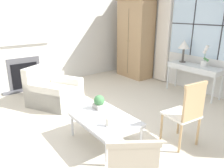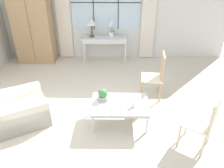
{
  "view_description": "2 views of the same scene",
  "coord_description": "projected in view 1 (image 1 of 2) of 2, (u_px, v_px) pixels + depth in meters",
  "views": [
    {
      "loc": [
        2.8,
        -1.88,
        1.94
      ],
      "look_at": [
        -0.13,
        0.34,
        0.71
      ],
      "focal_mm": 35.0,
      "sensor_mm": 36.0,
      "label": 1
    },
    {
      "loc": [
        0.28,
        -3.46,
        2.72
      ],
      "look_at": [
        0.22,
        -0.03,
        0.74
      ],
      "focal_mm": 35.0,
      "sensor_mm": 36.0,
      "label": 2
    }
  ],
  "objects": [
    {
      "name": "console_table",
      "position": [
        194.0,
        69.0,
        5.19
      ],
      "size": [
        1.31,
        0.42,
        0.72
      ],
      "color": "silver",
      "rests_on": "ground_plane"
    },
    {
      "name": "fireplace",
      "position": [
        22.0,
        62.0,
        5.54
      ],
      "size": [
        0.34,
        1.42,
        2.17
      ],
      "color": "#515156",
      "rests_on": "ground_plane"
    },
    {
      "name": "potted_orchid",
      "position": [
        205.0,
        59.0,
        4.99
      ],
      "size": [
        0.18,
        0.14,
        0.5
      ],
      "color": "white",
      "rests_on": "console_table"
    },
    {
      "name": "ground_plane",
      "position": [
        101.0,
        128.0,
        3.81
      ],
      "size": [
        14.0,
        14.0,
        0.0
      ],
      "primitive_type": "plane",
      "color": "beige"
    },
    {
      "name": "coffee_table",
      "position": [
        105.0,
        120.0,
        3.3
      ],
      "size": [
        1.05,
        0.72,
        0.42
      ],
      "color": "silver",
      "rests_on": "ground_plane"
    },
    {
      "name": "armchair_upholstered",
      "position": [
        54.0,
        92.0,
        4.76
      ],
      "size": [
        1.24,
        1.22,
        0.83
      ],
      "color": "silver",
      "rests_on": "ground_plane"
    },
    {
      "name": "potted_plant_small",
      "position": [
        99.0,
        102.0,
        3.56
      ],
      "size": [
        0.18,
        0.18,
        0.23
      ],
      "color": "#BCB7AD",
      "rests_on": "coffee_table"
    },
    {
      "name": "table_lamp",
      "position": [
        184.0,
        46.0,
        5.34
      ],
      "size": [
        0.28,
        0.28,
        0.55
      ],
      "color": "#4C4742",
      "rests_on": "console_table"
    },
    {
      "name": "side_chair_wooden",
      "position": [
        187.0,
        111.0,
        3.14
      ],
      "size": [
        0.49,
        0.49,
        1.03
      ],
      "color": "white",
      "rests_on": "ground_plane"
    },
    {
      "name": "wall_back_windowed",
      "position": [
        207.0,
        36.0,
        5.1
      ],
      "size": [
        7.2,
        0.14,
        2.8
      ],
      "color": "silver",
      "rests_on": "ground_plane"
    },
    {
      "name": "armoire",
      "position": [
        135.0,
        39.0,
        6.52
      ],
      "size": [
        1.13,
        0.61,
        2.29
      ],
      "color": "tan",
      "rests_on": "ground_plane"
    },
    {
      "name": "pillar_candle",
      "position": [
        108.0,
        122.0,
        3.03
      ],
      "size": [
        0.1,
        0.1,
        0.13
      ],
      "color": "silver",
      "rests_on": "coffee_table"
    },
    {
      "name": "wall_left",
      "position": [
        56.0,
        32.0,
        5.99
      ],
      "size": [
        0.06,
        7.2,
        2.8
      ],
      "primitive_type": "cube",
      "color": "silver",
      "rests_on": "ground_plane"
    }
  ]
}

